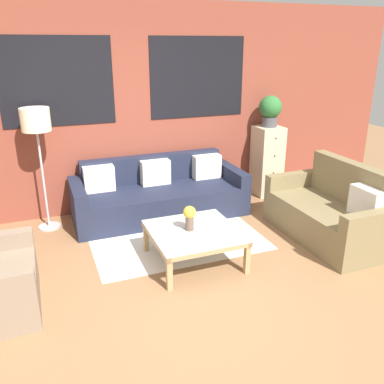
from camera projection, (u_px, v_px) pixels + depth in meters
The scene contains 10 objects.
ground_plane at pixel (199, 292), 3.92m from camera, with size 16.00×16.00×0.00m, color #8E6642.
wall_back_brick at pixel (132, 109), 5.57m from camera, with size 8.40×0.09×2.80m.
rug at pixel (176, 237), 5.01m from camera, with size 2.04×1.43×0.00m.
couch_dark at pixel (159, 195), 5.60m from camera, with size 2.33×0.88×0.78m.
settee_vintage at pixel (331, 214), 4.93m from camera, with size 0.80×1.58×0.92m.
coffee_table at pixel (194, 235), 4.36m from camera, with size 0.92×0.92×0.37m.
floor_lamp at pixel (36, 126), 4.84m from camera, with size 0.35×0.35×1.54m.
drawer_cabinet at pixel (267, 161), 6.31m from camera, with size 0.39×0.43×1.07m.
potted_plant at pixel (270, 109), 6.03m from camera, with size 0.34×0.34×0.46m.
flower_vase at pixel (190, 216), 4.29m from camera, with size 0.14×0.14×0.27m.
Camera 1 is at (-1.28, -3.09, 2.25)m, focal length 38.00 mm.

